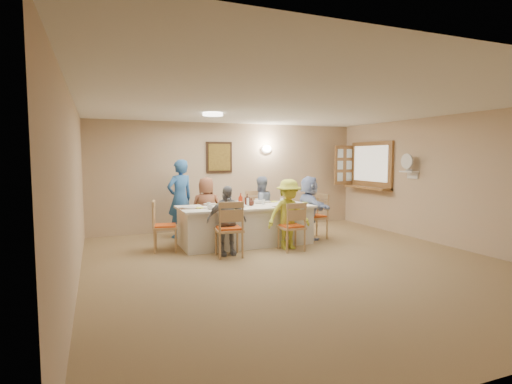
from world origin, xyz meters
name	(u,v)px	position (x,y,z in m)	size (l,w,h in m)	color
ground	(300,264)	(0.00, 0.00, 0.00)	(7.00, 7.00, 0.00)	olive
room_walls	(301,169)	(0.00, 0.00, 1.51)	(7.00, 7.00, 7.00)	tan
wall_picture	(219,157)	(-0.30, 3.46, 1.70)	(0.62, 0.05, 0.72)	black
wall_sconce	(267,149)	(0.90, 3.44, 1.90)	(0.26, 0.09, 0.18)	white
ceiling_light	(213,114)	(-1.00, 1.50, 2.47)	(0.36, 0.36, 0.05)	white
serving_hatch	(371,166)	(3.21, 2.40, 1.50)	(0.06, 1.50, 1.15)	brown
hatch_sill	(367,187)	(3.09, 2.40, 0.97)	(0.30, 1.50, 0.05)	brown
shutter_door	(344,165)	(2.95, 3.16, 1.50)	(0.55, 0.04, 1.00)	brown
fan_shelf	(409,172)	(3.13, 1.05, 1.40)	(0.22, 0.36, 0.03)	white
desk_fan	(408,164)	(3.10, 1.05, 1.55)	(0.30, 0.30, 0.28)	#A5A5A8
dining_table	(245,225)	(-0.30, 1.71, 0.38)	(2.59, 1.10, 0.76)	white
chair_back_left	(205,218)	(-0.90, 2.51, 0.44)	(0.42, 0.42, 0.89)	tan
chair_back_right	(258,213)	(0.30, 2.51, 0.48)	(0.46, 0.46, 0.97)	tan
chair_front_left	(229,228)	(-0.90, 0.91, 0.49)	(0.47, 0.47, 0.98)	tan
chair_front_right	(291,226)	(0.30, 0.91, 0.45)	(0.43, 0.43, 0.90)	tan
chair_left_end	(165,226)	(-1.85, 1.71, 0.46)	(0.44, 0.44, 0.93)	tan
chair_right_end	(315,216)	(1.25, 1.71, 0.47)	(0.45, 0.45, 0.94)	tan
diner_back_left	(207,209)	(-0.90, 2.39, 0.65)	(0.69, 0.50, 1.30)	brown
diner_back_right	(261,206)	(0.30, 2.39, 0.64)	(0.69, 0.58, 1.29)	#818DA9
diner_front_left	(227,220)	(-0.90, 1.03, 0.61)	(0.72, 0.32, 1.21)	gray
diner_front_right	(289,214)	(0.30, 1.03, 0.65)	(0.84, 0.49, 1.30)	#CFD53C
diner_right_end	(309,207)	(1.12, 1.71, 0.66)	(0.49, 1.25, 1.32)	#9AACDC
caregiver	(180,199)	(-1.35, 2.86, 0.83)	(0.71, 0.59, 1.66)	#2E63A8
placemat_fl	(222,210)	(-0.90, 1.29, 0.76)	(0.33, 0.24, 0.01)	#472B19
plate_fl	(222,209)	(-0.90, 1.29, 0.77)	(0.25, 0.25, 0.02)	white
napkin_fl	(233,209)	(-0.72, 1.24, 0.77)	(0.13, 0.13, 0.01)	#EAF734
placemat_fr	(283,207)	(0.30, 1.29, 0.76)	(0.33, 0.25, 0.01)	#472B19
plate_fr	(283,206)	(0.30, 1.29, 0.77)	(0.24, 0.24, 0.02)	white
napkin_fr	(292,206)	(0.48, 1.24, 0.77)	(0.14, 0.14, 0.01)	#EAF734
placemat_bl	(210,205)	(-0.90, 2.13, 0.76)	(0.36, 0.26, 0.01)	#472B19
plate_bl	(210,204)	(-0.90, 2.13, 0.77)	(0.25, 0.25, 0.02)	white
napkin_bl	(219,204)	(-0.72, 2.08, 0.77)	(0.15, 0.15, 0.01)	#EAF734
placemat_br	(265,202)	(0.30, 2.13, 0.76)	(0.33, 0.25, 0.01)	#472B19
plate_br	(265,202)	(0.30, 2.13, 0.77)	(0.24, 0.24, 0.01)	white
napkin_br	(274,202)	(0.48, 2.08, 0.77)	(0.15, 0.15, 0.01)	#EAF734
placemat_le	(190,208)	(-1.40, 1.71, 0.76)	(0.36, 0.27, 0.01)	#472B19
plate_le	(190,208)	(-1.40, 1.71, 0.77)	(0.25, 0.25, 0.02)	white
napkin_le	(200,208)	(-1.22, 1.66, 0.77)	(0.14, 0.14, 0.01)	#EAF734
placemat_re	(297,203)	(0.82, 1.71, 0.76)	(0.38, 0.28, 0.01)	#472B19
plate_re	(297,203)	(0.82, 1.71, 0.77)	(0.26, 0.26, 0.02)	white
napkin_re	(305,203)	(1.00, 1.66, 0.77)	(0.15, 0.15, 0.01)	#EAF734
teacup_a	(210,207)	(-1.09, 1.41, 0.80)	(0.11, 0.11, 0.08)	white
teacup_b	(257,200)	(0.14, 2.21, 0.80)	(0.08, 0.08, 0.07)	white
bowl_a	(239,206)	(-0.53, 1.45, 0.79)	(0.30, 0.30, 0.06)	white
bowl_b	(258,202)	(0.08, 1.97, 0.79)	(0.22, 0.22, 0.06)	white
condiment_ketchup	(241,200)	(-0.40, 1.71, 0.88)	(0.11, 0.11, 0.25)	red
condiment_brown	(247,199)	(-0.23, 1.78, 0.87)	(0.13, 0.13, 0.23)	#411A11
condiment_malt	(251,202)	(-0.19, 1.67, 0.84)	(0.12, 0.12, 0.15)	#411A11
drinking_glass	(237,203)	(-0.45, 1.76, 0.82)	(0.07, 0.07, 0.10)	silver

